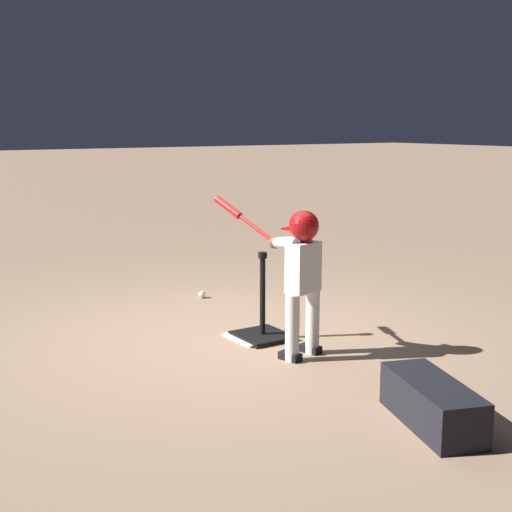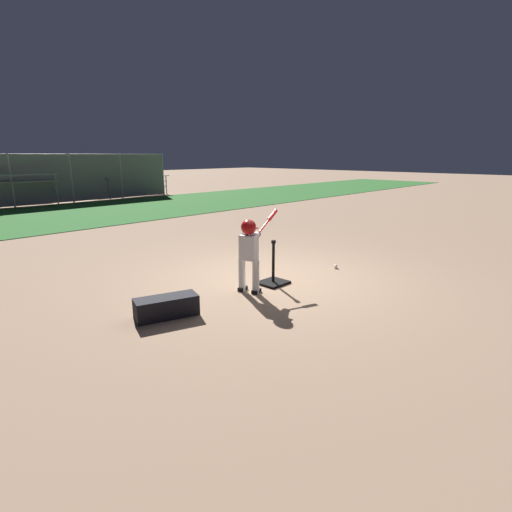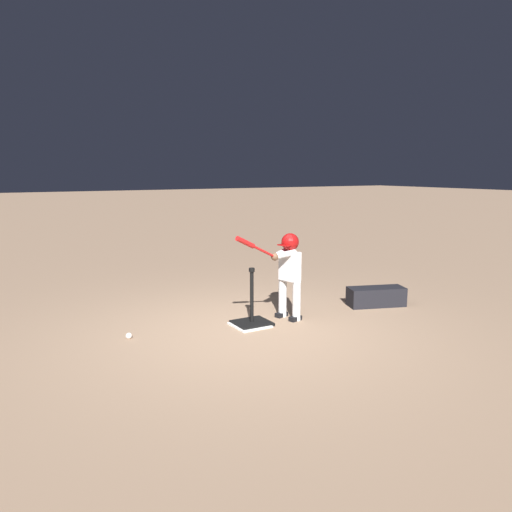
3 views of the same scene
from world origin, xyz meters
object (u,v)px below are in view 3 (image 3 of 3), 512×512
object	(u,v)px
equipment_bag	(376,297)
baseball	(129,336)
batting_tee	(252,317)
batter_child	(288,265)

from	to	relation	value
equipment_bag	baseball	bearing A→B (deg)	13.19
batting_tee	equipment_bag	world-z (taller)	batting_tee
batting_tee	batter_child	bearing A→B (deg)	178.49
batting_tee	batter_child	size ratio (longest dim) A/B	0.62
equipment_bag	batting_tee	bearing A→B (deg)	15.81
batter_child	baseball	bearing A→B (deg)	-7.14
baseball	equipment_bag	xyz separation A→B (m)	(-3.62, 0.36, 0.10)
batter_child	baseball	distance (m)	2.24
batting_tee	batter_child	xyz separation A→B (m)	(-0.55, 0.01, 0.65)
batter_child	equipment_bag	bearing A→B (deg)	176.39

